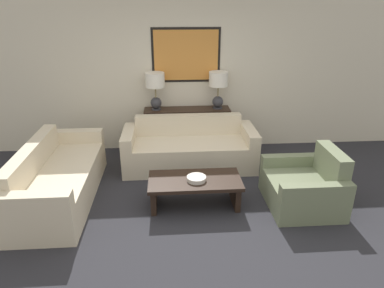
% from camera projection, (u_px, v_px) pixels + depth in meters
% --- Properties ---
extents(ground_plane, '(20.00, 20.00, 0.00)m').
position_uv_depth(ground_plane, '(198.00, 221.00, 4.30)').
color(ground_plane, '#28282D').
extents(back_wall, '(8.25, 0.12, 2.65)m').
position_uv_depth(back_wall, '(186.00, 76.00, 6.06)').
color(back_wall, beige).
rests_on(back_wall, ground_plane).
extents(console_table, '(1.51, 0.37, 0.80)m').
position_uv_depth(console_table, '(187.00, 130.00, 6.18)').
color(console_table, '#332319').
rests_on(console_table, ground_plane).
extents(table_lamp_left, '(0.32, 0.32, 0.65)m').
position_uv_depth(table_lamp_left, '(155.00, 86.00, 5.82)').
color(table_lamp_left, '#333338').
rests_on(table_lamp_left, console_table).
extents(table_lamp_right, '(0.32, 0.32, 0.65)m').
position_uv_depth(table_lamp_right, '(218.00, 85.00, 5.90)').
color(table_lamp_right, '#333338').
rests_on(table_lamp_right, console_table).
extents(couch_by_back_wall, '(2.14, 0.85, 0.80)m').
position_uv_depth(couch_by_back_wall, '(189.00, 150.00, 5.65)').
color(couch_by_back_wall, beige).
rests_on(couch_by_back_wall, ground_plane).
extents(couch_by_side, '(0.85, 2.14, 0.80)m').
position_uv_depth(couch_by_side, '(58.00, 180.00, 4.69)').
color(couch_by_side, beige).
rests_on(couch_by_side, ground_plane).
extents(coffee_table, '(1.22, 0.60, 0.39)m').
position_uv_depth(coffee_table, '(195.00, 186.00, 4.55)').
color(coffee_table, black).
rests_on(coffee_table, ground_plane).
extents(decorative_bowl, '(0.25, 0.25, 0.06)m').
position_uv_depth(decorative_bowl, '(196.00, 179.00, 4.46)').
color(decorative_bowl, beige).
rests_on(decorative_bowl, coffee_table).
extents(armchair_near_back_wall, '(0.90, 0.99, 0.79)m').
position_uv_depth(armchair_near_back_wall, '(305.00, 187.00, 4.57)').
color(armchair_near_back_wall, '#707A5B').
rests_on(armchair_near_back_wall, ground_plane).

